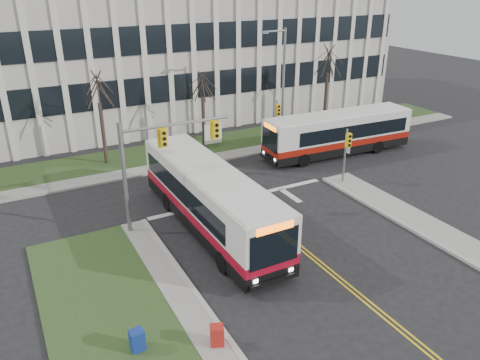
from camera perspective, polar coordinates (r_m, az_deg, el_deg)
name	(u,v)px	position (r m, az deg, el deg)	size (l,w,h in m)	color
ground	(319,262)	(23.46, 9.56, -9.88)	(120.00, 120.00, 0.00)	black
sidewalk_cross	(254,151)	(37.31, 1.73, 3.60)	(44.00, 1.60, 0.14)	#9E9B93
building_lawn	(238,141)	(39.63, -0.28, 4.81)	(44.00, 5.00, 0.12)	#2F461E
office_building	(182,50)	(48.95, -7.09, 15.41)	(40.00, 16.00, 12.00)	beige
mast_arm_signal	(155,154)	(24.91, -10.38, 3.11)	(6.11, 0.38, 6.20)	slate
signal_pole_near	(347,149)	(31.33, 12.86, 3.76)	(0.34, 0.39, 3.80)	slate
signal_pole_far	(277,117)	(37.81, 4.55, 7.69)	(0.34, 0.39, 3.80)	slate
streetlight	(282,80)	(38.27, 5.10, 12.01)	(2.15, 0.25, 9.20)	slate
directory_sign	(213,134)	(37.81, -3.30, 5.61)	(1.50, 0.12, 2.00)	slate
tree_left	(98,90)	(34.62, -16.91, 10.42)	(1.80, 1.80, 7.70)	#42352B
tree_mid	(202,87)	(37.26, -4.61, 11.23)	(1.80, 1.80, 6.82)	#42352B
tree_right	(328,62)	(43.02, 10.70, 13.95)	(1.80, 1.80, 8.25)	#42352B
bus_main	(210,200)	(25.30, -3.69, -2.47)	(2.79, 12.88, 3.43)	silver
bus_cross	(338,134)	(37.07, 11.86, 5.47)	(2.60, 12.02, 3.21)	silver
newspaper_box_blue	(137,341)	(18.59, -12.41, -18.66)	(0.50, 0.45, 0.95)	navy
newspaper_box_red	(217,337)	(18.40, -2.82, -18.53)	(0.50, 0.45, 0.95)	#AB1C16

